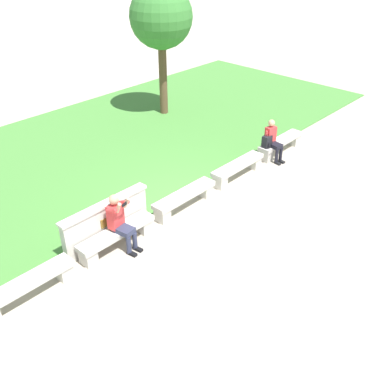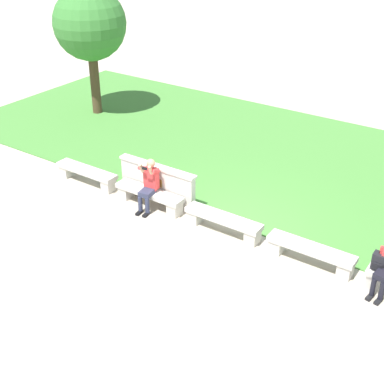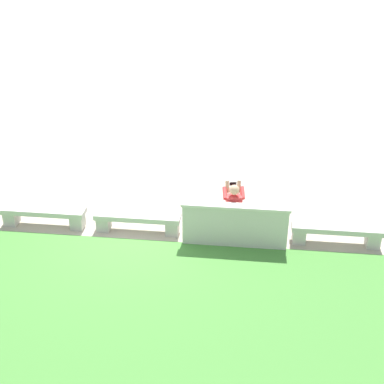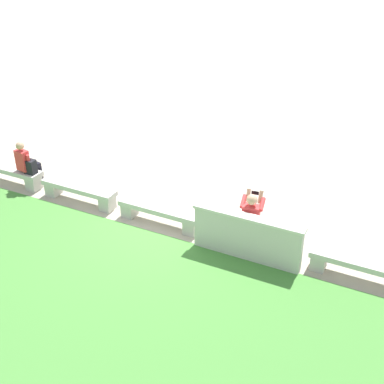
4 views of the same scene
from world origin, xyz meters
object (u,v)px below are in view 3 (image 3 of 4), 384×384
bench_far (44,214)px  person_photographer (233,207)px  bench_main (336,232)px  bench_mid (138,220)px  bench_near (235,226)px

bench_far → person_photographer: size_ratio=1.47×
bench_main → person_photographer: size_ratio=1.47×
bench_mid → person_photographer: size_ratio=1.47×
bench_mid → person_photographer: (-2.12, -0.08, 0.44)m
bench_near → bench_main: bearing=180.0°
bench_mid → bench_main: bearing=180.0°
bench_near → bench_mid: bearing=0.0°
bench_near → bench_mid: size_ratio=1.00×
bench_mid → person_photographer: 2.17m
bench_main → bench_near: 2.19m
bench_near → person_photographer: size_ratio=1.47×
bench_main → bench_far: (6.56, 0.00, 0.00)m
bench_mid → bench_far: bearing=0.0°
bench_main → bench_mid: bearing=0.0°
bench_far → bench_mid: bearing=180.0°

